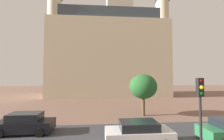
{
  "coord_description": "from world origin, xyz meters",
  "views": [
    {
      "loc": [
        -1.7,
        -3.68,
        4.43
      ],
      "look_at": [
        -0.43,
        11.39,
        5.06
      ],
      "focal_mm": 24.7,
      "sensor_mm": 36.0,
      "label": 1
    }
  ],
  "objects": [
    {
      "name": "ground_plane",
      "position": [
        0.0,
        10.0,
        0.0
      ],
      "size": [
        120.0,
        120.0,
        0.0
      ],
      "primitive_type": "plane",
      "color": "brown"
    },
    {
      "name": "street_asphalt_strip",
      "position": [
        0.0,
        7.66,
        0.0
      ],
      "size": [
        120.0,
        6.24,
        0.0
      ],
      "primitive_type": "cube",
      "color": "#38383D",
      "rests_on": "ground_plane"
    },
    {
      "name": "landmark_building",
      "position": [
        0.98,
        32.34,
        10.68
      ],
      "size": [
        26.39,
        10.8,
        33.76
      ],
      "color": "beige",
      "rests_on": "ground_plane"
    },
    {
      "name": "car_black",
      "position": [
        -7.45,
        9.04,
        0.74
      ],
      "size": [
        4.24,
        1.97,
        1.56
      ],
      "color": "black",
      "rests_on": "ground_plane"
    },
    {
      "name": "car_white",
      "position": [
        0.87,
        6.29,
        0.73
      ],
      "size": [
        4.31,
        2.04,
        1.51
      ],
      "color": "silver",
      "rests_on": "ground_plane"
    },
    {
      "name": "traffic_light_pole",
      "position": [
        3.2,
        3.43,
        3.06
      ],
      "size": [
        0.28,
        0.34,
        4.36
      ],
      "color": "black",
      "rests_on": "ground_plane"
    },
    {
      "name": "tree_curb_far",
      "position": [
        3.31,
        13.51,
        3.27
      ],
      "size": [
        3.1,
        3.1,
        4.69
      ],
      "color": "brown",
      "rests_on": "ground_plane"
    }
  ]
}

